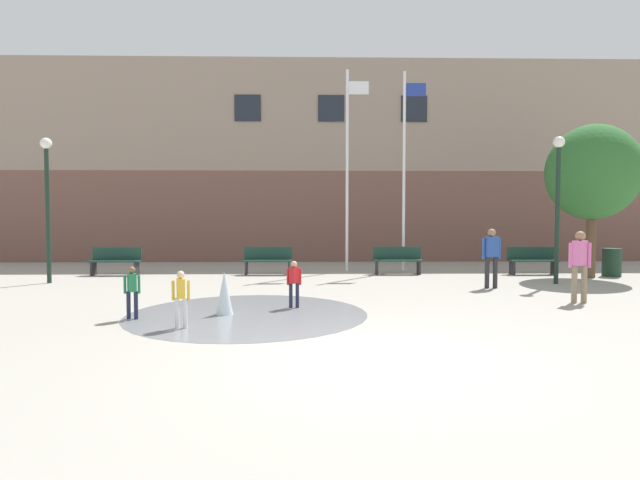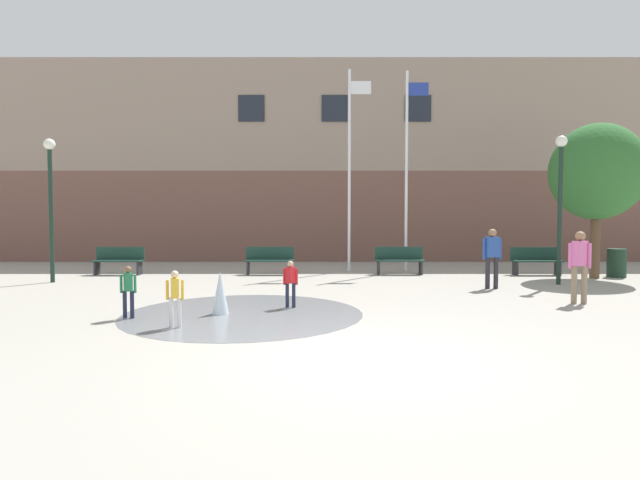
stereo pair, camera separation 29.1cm
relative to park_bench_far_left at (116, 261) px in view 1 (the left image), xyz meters
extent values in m
plane|color=#9E998E|center=(7.27, -9.83, -0.48)|extent=(100.00, 100.00, 0.00)
cube|color=brown|center=(7.27, 7.75, 1.45)|extent=(36.00, 6.00, 3.87)
cube|color=gray|center=(7.27, 7.75, 5.75)|extent=(36.00, 6.00, 4.73)
cube|color=#1E232D|center=(3.77, 4.73, 5.99)|extent=(1.10, 0.06, 1.10)
cube|color=#1E232D|center=(7.27, 4.73, 5.99)|extent=(1.10, 0.06, 1.10)
cube|color=#1E232D|center=(10.77, 4.73, 5.99)|extent=(1.10, 0.06, 1.10)
cylinder|color=gray|center=(5.15, -6.68, -0.48)|extent=(4.69, 4.69, 0.01)
cone|color=silver|center=(4.70, -6.72, -0.06)|extent=(0.34, 0.34, 0.85)
cube|color=#28282D|center=(-0.70, -0.06, -0.26)|extent=(0.06, 0.40, 0.44)
cube|color=#28282D|center=(0.70, -0.06, -0.26)|extent=(0.06, 0.40, 0.44)
cube|color=#19382D|center=(0.00, -0.06, -0.01)|extent=(1.60, 0.44, 0.05)
cube|color=#19382D|center=(0.00, 0.14, 0.22)|extent=(1.60, 0.04, 0.42)
cube|color=#28282D|center=(4.28, 0.00, -0.26)|extent=(0.06, 0.40, 0.44)
cube|color=#28282D|center=(5.68, 0.00, -0.26)|extent=(0.06, 0.40, 0.44)
cube|color=#19382D|center=(4.98, 0.00, -0.01)|extent=(1.60, 0.44, 0.05)
cube|color=#19382D|center=(4.98, 0.20, 0.22)|extent=(1.60, 0.04, 0.42)
cube|color=#28282D|center=(8.59, 0.03, -0.26)|extent=(0.06, 0.40, 0.44)
cube|color=#28282D|center=(9.99, 0.03, -0.26)|extent=(0.06, 0.40, 0.44)
cube|color=#19382D|center=(9.29, 0.03, -0.01)|extent=(1.60, 0.44, 0.05)
cube|color=#19382D|center=(9.29, 0.23, 0.22)|extent=(1.60, 0.04, 0.42)
cube|color=#28282D|center=(13.06, -0.13, -0.26)|extent=(0.06, 0.40, 0.44)
cube|color=#28282D|center=(14.46, -0.13, -0.26)|extent=(0.06, 0.40, 0.44)
cube|color=#19382D|center=(13.76, -0.13, -0.01)|extent=(1.60, 0.44, 0.05)
cube|color=#19382D|center=(13.76, 0.07, 0.22)|extent=(1.60, 0.04, 0.42)
cylinder|color=#28282D|center=(11.10, -3.27, -0.06)|extent=(0.12, 0.12, 0.84)
cylinder|color=#28282D|center=(11.32, -3.27, -0.06)|extent=(0.12, 0.12, 0.84)
cube|color=#284C9E|center=(11.21, -3.27, 0.63)|extent=(0.38, 0.27, 0.54)
sphere|color=#997051|center=(11.21, -3.27, 1.01)|extent=(0.21, 0.21, 0.21)
cylinder|color=#284C9E|center=(11.00, -3.27, 0.58)|extent=(0.08, 0.08, 0.55)
cylinder|color=#284C9E|center=(11.42, -3.27, 0.58)|extent=(0.08, 0.08, 0.55)
cylinder|color=#1E233D|center=(5.96, -6.04, -0.22)|extent=(0.07, 0.07, 0.52)
cylinder|color=#1E233D|center=(6.10, -6.04, -0.22)|extent=(0.07, 0.07, 0.52)
cube|color=red|center=(6.03, -6.04, 0.21)|extent=(0.21, 0.24, 0.33)
sphere|color=tan|center=(6.03, -6.04, 0.44)|extent=(0.13, 0.13, 0.13)
cylinder|color=red|center=(5.90, -6.04, 0.17)|extent=(0.05, 0.05, 0.34)
cylinder|color=red|center=(6.16, -6.04, 0.17)|extent=(0.05, 0.05, 0.34)
cylinder|color=silver|center=(4.10, -7.94, -0.22)|extent=(0.07, 0.07, 0.52)
cylinder|color=silver|center=(4.23, -7.94, -0.22)|extent=(0.07, 0.07, 0.52)
cube|color=gold|center=(4.17, -7.94, 0.21)|extent=(0.19, 0.24, 0.33)
sphere|color=beige|center=(4.17, -7.94, 0.44)|extent=(0.13, 0.13, 0.13)
cylinder|color=gold|center=(4.04, -7.94, 0.17)|extent=(0.05, 0.05, 0.34)
cylinder|color=gold|center=(4.30, -7.94, 0.17)|extent=(0.05, 0.05, 0.34)
cylinder|color=#89755B|center=(12.22, -5.56, -0.06)|extent=(0.12, 0.12, 0.84)
cylinder|color=#89755B|center=(12.44, -5.56, -0.06)|extent=(0.12, 0.12, 0.84)
cube|color=pink|center=(12.33, -5.56, 0.63)|extent=(0.39, 0.36, 0.54)
sphere|color=#997051|center=(12.33, -5.56, 1.01)|extent=(0.21, 0.21, 0.21)
cylinder|color=pink|center=(12.12, -5.56, 0.58)|extent=(0.08, 0.08, 0.55)
cylinder|color=pink|center=(12.54, -5.56, 0.58)|extent=(0.08, 0.08, 0.55)
cylinder|color=#1E233D|center=(3.00, -7.16, -0.22)|extent=(0.07, 0.07, 0.52)
cylinder|color=#1E233D|center=(3.13, -7.16, -0.22)|extent=(0.07, 0.07, 0.52)
cube|color=#237547|center=(3.06, -7.16, 0.21)|extent=(0.22, 0.24, 0.33)
sphere|color=brown|center=(3.06, -7.16, 0.44)|extent=(0.13, 0.13, 0.13)
cylinder|color=#237547|center=(2.93, -7.16, 0.17)|extent=(0.05, 0.05, 0.34)
cylinder|color=#237547|center=(3.19, -7.16, 0.17)|extent=(0.05, 0.05, 0.34)
cylinder|color=silver|center=(7.68, 1.14, 3.04)|extent=(0.10, 0.10, 7.03)
cube|color=silver|center=(8.08, 1.14, 5.93)|extent=(0.70, 0.02, 0.45)
cylinder|color=silver|center=(9.68, 1.14, 3.01)|extent=(0.10, 0.10, 6.98)
cube|color=#233893|center=(10.08, 1.14, 5.88)|extent=(0.70, 0.02, 0.45)
cylinder|color=#192D23|center=(-1.15, -1.96, 1.44)|extent=(0.12, 0.12, 3.84)
sphere|color=white|center=(-1.15, -1.96, 3.52)|extent=(0.32, 0.32, 0.32)
cylinder|color=#192D23|center=(13.39, -2.42, 1.45)|extent=(0.12, 0.12, 3.85)
sphere|color=white|center=(13.39, -2.42, 3.53)|extent=(0.32, 0.32, 0.32)
cylinder|color=#193323|center=(16.06, -0.67, -0.03)|extent=(0.56, 0.56, 0.90)
cylinder|color=brown|center=(15.20, -0.96, 0.43)|extent=(0.28, 0.28, 1.83)
ellipsoid|color=#2D662D|center=(15.20, -0.96, 2.83)|extent=(2.78, 2.78, 2.96)
camera|label=1|loc=(6.36, -16.42, 1.42)|focal=28.00mm
camera|label=2|loc=(6.65, -16.42, 1.42)|focal=28.00mm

